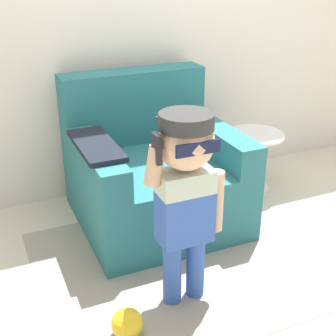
# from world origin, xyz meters

# --- Properties ---
(ground_plane) EXTENTS (10.00, 10.00, 0.00)m
(ground_plane) POSITION_xyz_m (0.00, 0.00, 0.00)
(ground_plane) COLOR beige
(wall_back) EXTENTS (10.00, 0.05, 2.60)m
(wall_back) POSITION_xyz_m (0.00, 0.79, 1.30)
(wall_back) COLOR silver
(wall_back) RESTS_ON ground_plane
(armchair) EXTENTS (0.99, 0.98, 0.91)m
(armchair) POSITION_xyz_m (-0.22, 0.26, 0.32)
(armchair) COLOR #286B70
(armchair) RESTS_ON ground_plane
(person_child) EXTENTS (0.40, 0.30, 0.98)m
(person_child) POSITION_xyz_m (-0.38, -0.57, 0.65)
(person_child) COLOR #3356AD
(person_child) RESTS_ON ground_plane
(side_table) EXTENTS (0.42, 0.42, 0.44)m
(side_table) POSITION_xyz_m (0.60, 0.33, 0.27)
(side_table) COLOR white
(side_table) RESTS_ON ground_plane
(rug) EXTENTS (1.52, 1.32, 0.01)m
(rug) POSITION_xyz_m (-0.30, -0.31, 0.00)
(rug) COLOR #9E9384
(rug) RESTS_ON ground_plane
(toy_ball) EXTENTS (0.15, 0.15, 0.15)m
(toy_ball) POSITION_xyz_m (-0.73, -0.71, 0.07)
(toy_ball) COLOR yellow
(toy_ball) RESTS_ON ground_plane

